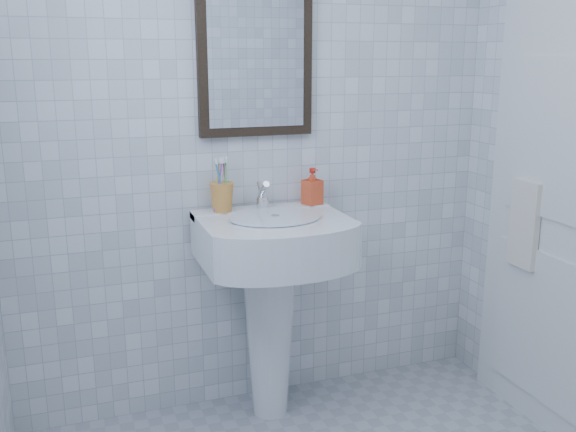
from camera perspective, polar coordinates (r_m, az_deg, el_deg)
name	(u,v)px	position (r m, az deg, el deg)	size (l,w,h in m)	color
wall_back	(258,133)	(2.83, -2.71, 7.40)	(2.20, 0.02, 2.50)	white
washbasin	(271,282)	(2.77, -1.52, -5.92)	(0.61, 0.45, 0.94)	white
faucet	(263,197)	(2.77, -2.28, 1.69)	(0.05, 0.11, 0.13)	silver
toothbrush_cup	(222,197)	(2.73, -5.89, 1.68)	(0.10, 0.10, 0.12)	#D08536
soap_dispenser	(312,186)	(2.86, 2.17, 2.66)	(0.07, 0.07, 0.16)	red
wall_mirror	(256,62)	(2.79, -2.90, 13.49)	(0.50, 0.04, 0.62)	black
bathroom_door	(558,201)	(2.84, 22.84, 1.24)	(0.04, 0.80, 2.00)	silver
towel_ring	(532,183)	(2.92, 20.85, 2.74)	(0.18, 0.18, 0.01)	silver
hand_towel	(524,225)	(2.94, 20.25, -0.72)	(0.03, 0.16, 0.38)	white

